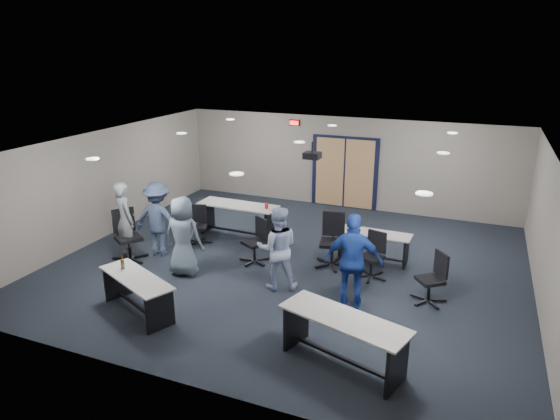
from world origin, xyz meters
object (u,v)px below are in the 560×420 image
at_px(person_plaid, 183,236).
at_px(chair_loose_right, 430,278).
at_px(chair_back_a, 198,225).
at_px(person_navy, 353,261).
at_px(person_gray, 125,220).
at_px(chair_back_d, 372,256).
at_px(chair_loose_left, 128,236).
at_px(table_front_left, 137,288).
at_px(table_back_right, 374,241).
at_px(table_back_left, 238,214).
at_px(person_back, 158,219).
at_px(chair_back_b, 254,241).
at_px(chair_back_c, 332,241).
at_px(person_lightblue, 278,248).
at_px(table_front_right, 344,333).

bearing_deg(person_plaid, chair_loose_right, -176.33).
bearing_deg(chair_back_a, person_navy, -44.62).
xyz_separation_m(chair_back_a, person_gray, (-1.09, -1.31, 0.43)).
bearing_deg(chair_back_d, chair_loose_left, -152.56).
height_order(table_front_left, chair_loose_right, chair_loose_right).
bearing_deg(chair_loose_left, chair_back_d, -43.32).
height_order(table_back_right, chair_loose_right, chair_loose_right).
xyz_separation_m(table_back_left, person_back, (-1.17, -1.76, 0.30)).
bearing_deg(person_back, table_front_left, 109.03).
bearing_deg(chair_loose_right, chair_back_d, -153.92).
bearing_deg(chair_back_d, person_plaid, -145.99).
distance_m(chair_back_b, chair_back_d, 2.61).
bearing_deg(chair_back_d, person_gray, -154.45).
distance_m(table_back_right, chair_back_c, 1.03).
bearing_deg(table_front_left, chair_back_b, 94.34).
distance_m(chair_back_a, person_gray, 1.76).
height_order(table_front_left, chair_loose_left, chair_loose_left).
bearing_deg(chair_loose_right, chair_loose_left, -122.67).
xyz_separation_m(chair_back_d, person_gray, (-5.44, -1.04, 0.41)).
distance_m(chair_back_b, chair_loose_right, 3.88).
xyz_separation_m(table_back_right, person_back, (-4.70, -1.53, 0.42)).
bearing_deg(chair_loose_left, chair_back_b, -35.80).
bearing_deg(table_front_left, person_navy, 50.05).
distance_m(table_back_left, person_plaid, 2.47).
distance_m(chair_loose_left, person_back, 0.77).
relative_size(person_gray, person_lightblue, 1.05).
height_order(chair_back_a, chair_back_c, chair_back_c).
xyz_separation_m(chair_back_a, chair_back_d, (4.35, -0.27, 0.02)).
bearing_deg(person_gray, person_back, -115.00).
bearing_deg(chair_back_a, chair_loose_right, -33.17).
height_order(table_front_left, person_plaid, person_plaid).
height_order(table_front_right, chair_back_a, chair_back_a).
distance_m(chair_back_c, person_navy, 1.83).
relative_size(table_back_left, person_gray, 1.15).
bearing_deg(table_back_left, person_navy, -33.26).
relative_size(chair_back_d, person_lightblue, 0.58).
relative_size(chair_back_b, person_lightblue, 0.59).
distance_m(table_front_left, person_navy, 3.97).
xyz_separation_m(chair_back_a, chair_back_b, (1.75, -0.48, 0.03)).
height_order(chair_back_d, chair_loose_right, chair_loose_right).
distance_m(person_plaid, person_back, 1.31).
relative_size(chair_loose_left, person_gray, 0.65).
xyz_separation_m(table_back_right, chair_back_b, (-2.46, -1.12, 0.05)).
xyz_separation_m(table_front_right, chair_back_b, (-2.86, 2.94, -0.05)).
bearing_deg(chair_back_b, person_lightblue, -15.69).
height_order(table_front_right, chair_loose_right, chair_loose_right).
distance_m(table_front_right, chair_back_b, 4.10).
relative_size(table_back_right, person_plaid, 0.97).
bearing_deg(person_back, person_gray, 27.63).
distance_m(person_plaid, person_navy, 3.66).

